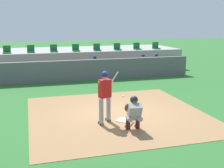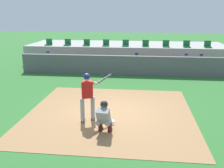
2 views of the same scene
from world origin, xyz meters
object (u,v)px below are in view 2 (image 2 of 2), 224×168
Objects in this scene: stadium_seat_4 at (126,45)px; stadium_seat_8 at (208,46)px; home_plate at (107,121)px; stadium_seat_5 at (146,45)px; dugout_player_3 at (201,63)px; stadium_seat_3 at (106,44)px; stadium_seat_6 at (166,45)px; stadium_seat_2 at (87,44)px; dugout_player_1 at (136,62)px; stadium_seat_0 at (49,43)px; dugout_player_0 at (48,60)px; catcher_crouched at (104,116)px; dugout_player_2 at (186,63)px; stadium_seat_1 at (67,44)px; stadium_seat_7 at (187,45)px; batter_at_plate at (88,94)px.

stadium_seat_8 is (5.78, 0.00, 0.00)m from stadium_seat_4.
home_plate is 10.39m from stadium_seat_5.
stadium_seat_4 is at bearing 157.69° from dugout_player_3.
stadium_seat_3 reaches higher than home_plate.
home_plate is at bearing -105.84° from stadium_seat_6.
stadium_seat_2 is 4.33m from stadium_seat_5.
stadium_seat_4 reaches higher than dugout_player_3.
dugout_player_1 is 2.71× the size of stadium_seat_0.
dugout_player_0 is 2.71× the size of stadium_seat_3.
catcher_crouched is at bearing -95.26° from dugout_player_1.
stadium_seat_2 is (-2.90, 11.08, 0.93)m from catcher_crouched.
stadium_seat_2 is at bearing 165.46° from dugout_player_3.
dugout_player_2 is (3.18, 0.00, 0.00)m from dugout_player_1.
home_plate is 0.92× the size of stadium_seat_0.
dugout_player_0 is 3.18m from stadium_seat_2.
stadium_seat_7 is at bearing 0.00° from stadium_seat_1.
batter_at_plate reaches higher than home_plate.
catcher_crouched is at bearing -82.51° from stadium_seat_3.
dugout_player_2 is 0.93m from dugout_player_3.
home_plate is 0.92× the size of stadium_seat_5.
stadium_seat_7 is at bearing 107.06° from dugout_player_3.
stadium_seat_5 is 1.44m from stadium_seat_6.
stadium_seat_2 is 1.00× the size of stadium_seat_7.
dugout_player_0 is at bearing -138.30° from stadium_seat_2.
stadium_seat_0 and stadium_seat_5 have the same top height.
stadium_seat_3 is 1.00× the size of stadium_seat_6.
catcher_crouched is 11.93m from stadium_seat_7.
catcher_crouched is 3.44× the size of stadium_seat_3.
stadium_seat_3 is (-1.44, 10.18, 1.51)m from home_plate.
catcher_crouched is 3.44× the size of stadium_seat_2.
stadium_seat_4 is 1.44m from stadium_seat_5.
batter_at_plate is 10.27m from stadium_seat_3.
stadium_seat_1 is at bearing 180.00° from stadium_seat_8.
dugout_player_2 is 4.59m from stadium_seat_4.
stadium_seat_2 reaches higher than home_plate.
stadium_seat_0 reaches higher than dugout_player_3.
dugout_player_1 is 2.71× the size of stadium_seat_1.
stadium_seat_6 is (8.06, 2.03, 0.86)m from dugout_player_0.
stadium_seat_8 reaches higher than dugout_player_2.
stadium_seat_8 reaches higher than batter_at_plate.
batter_at_plate is at bearing -63.51° from stadium_seat_0.
dugout_player_1 is at bearing -17.07° from stadium_seat_0.
stadium_seat_1 is at bearing 0.00° from stadium_seat_0.
stadium_seat_8 reaches higher than dugout_player_3.
stadium_seat_3 reaches higher than dugout_player_1.
stadium_seat_0 is (-10.74, 2.03, 0.86)m from dugout_player_3.
dugout_player_2 is 3.40m from stadium_seat_5.
stadium_seat_8 is (4.93, 2.03, 0.86)m from dugout_player_1.
stadium_seat_0 and stadium_seat_4 have the same top height.
stadium_seat_3 and stadium_seat_5 have the same top height.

